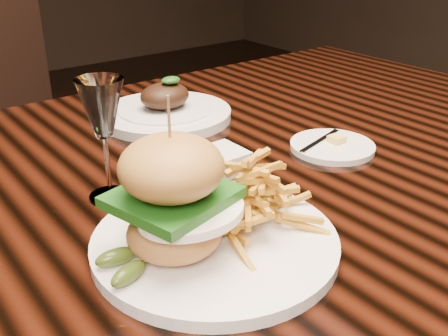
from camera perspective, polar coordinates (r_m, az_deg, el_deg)
dining_table at (r=0.85m, az=-3.58°, el=-4.35°), size 1.60×0.90×0.75m
burger_plate at (r=0.58m, az=-1.14°, el=-4.38°), size 0.28×0.28×0.19m
side_saucer at (r=0.88m, az=11.68°, el=2.35°), size 0.14×0.14×0.02m
ramekin at (r=0.79m, az=-0.37°, el=0.80°), size 0.08×0.08×0.03m
wine_glass at (r=0.68m, az=-13.12°, el=5.84°), size 0.06×0.06×0.17m
far_dish at (r=1.00m, az=-6.38°, el=6.20°), size 0.25×0.25×0.08m
chair_far at (r=1.64m, az=-21.62°, el=3.85°), size 0.60×0.61×0.95m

